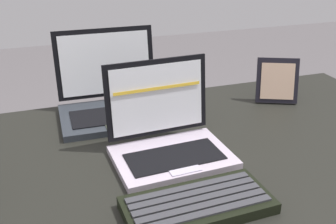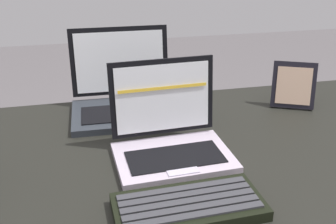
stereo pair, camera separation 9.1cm
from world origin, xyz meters
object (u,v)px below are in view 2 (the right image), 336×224
at_px(laptop_front, 170,138).
at_px(laptop_rear, 124,97).
at_px(photo_frame, 294,85).
at_px(external_keyboard, 189,206).

bearing_deg(laptop_front, laptop_rear, 106.08).
height_order(laptop_front, photo_frame, laptop_front).
xyz_separation_m(laptop_front, external_keyboard, (-0.01, -0.23, -0.03)).
bearing_deg(laptop_front, external_keyboard, -93.33).
xyz_separation_m(laptop_front, laptop_rear, (-0.08, 0.28, 0.00)).
height_order(laptop_front, external_keyboard, laptop_front).
xyz_separation_m(external_keyboard, photo_frame, (0.46, 0.44, 0.06)).
bearing_deg(external_keyboard, laptop_front, 86.67).
relative_size(external_keyboard, photo_frame, 2.11).
bearing_deg(external_keyboard, laptop_rear, 97.58).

